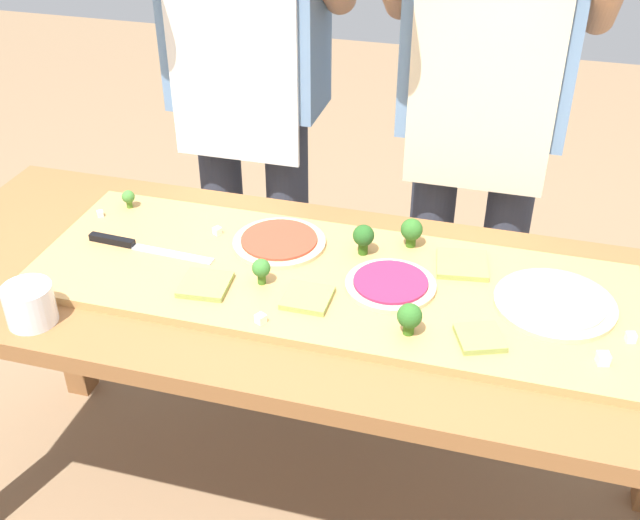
{
  "coord_description": "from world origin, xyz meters",
  "views": [
    {
      "loc": [
        0.37,
        -1.28,
        1.68
      ],
      "look_at": [
        0.02,
        -0.02,
        0.83
      ],
      "focal_mm": 43.35,
      "sensor_mm": 36.0,
      "label": 1
    }
  ],
  "objects_px": {
    "cheese_crumble_c": "(631,337)",
    "cheese_crumble_d": "(261,319)",
    "pizza_slice_far_left": "(462,264)",
    "flour_cup": "(30,306)",
    "pizza_whole_cheese_artichoke": "(555,303)",
    "pizza_slice_far_right": "(480,338)",
    "prep_table": "(313,324)",
    "broccoli_floret_center_right": "(363,237)",
    "broccoli_floret_front_mid": "(128,197)",
    "pizza_slice_near_right": "(205,285)",
    "broccoli_floret_back_left": "(409,317)",
    "pizza_slice_center": "(307,298)",
    "broccoli_floret_center_left": "(261,269)",
    "cook_right": "(484,94)",
    "cheese_crumble_b": "(100,214)",
    "cheese_crumble_e": "(217,231)",
    "pizza_whole_beet_magenta": "(391,284)",
    "broccoli_floret_front_left": "(412,231)",
    "chefs_knife": "(133,245)",
    "cheese_crumble_a": "(603,359)",
    "cook_left": "(247,70)",
    "pizza_whole_tomato_red": "(279,242)"
  },
  "relations": [
    {
      "from": "pizza_slice_far_left",
      "to": "cook_right",
      "type": "relative_size",
      "value": 0.06
    },
    {
      "from": "pizza_slice_far_right",
      "to": "prep_table",
      "type": "bearing_deg",
      "value": 162.91
    },
    {
      "from": "pizza_slice_near_right",
      "to": "cheese_crumble_e",
      "type": "relative_size",
      "value": 5.95
    },
    {
      "from": "pizza_slice_center",
      "to": "broccoli_floret_front_mid",
      "type": "distance_m",
      "value": 0.58
    },
    {
      "from": "pizza_whole_cheese_artichoke",
      "to": "cheese_crumble_b",
      "type": "relative_size",
      "value": 17.46
    },
    {
      "from": "pizza_slice_near_right",
      "to": "broccoli_floret_center_right",
      "type": "xyz_separation_m",
      "value": [
        0.28,
        0.21,
        0.04
      ]
    },
    {
      "from": "pizza_whole_cheese_artichoke",
      "to": "broccoli_floret_front_mid",
      "type": "bearing_deg",
      "value": 172.3
    },
    {
      "from": "pizza_slice_far_left",
      "to": "broccoli_floret_front_mid",
      "type": "height_order",
      "value": "broccoli_floret_front_mid"
    },
    {
      "from": "pizza_slice_near_right",
      "to": "pizza_whole_beet_magenta",
      "type": "bearing_deg",
      "value": 15.57
    },
    {
      "from": "broccoli_floret_center_right",
      "to": "cheese_crumble_c",
      "type": "bearing_deg",
      "value": -16.42
    },
    {
      "from": "broccoli_floret_back_left",
      "to": "flour_cup",
      "type": "relative_size",
      "value": 0.67
    },
    {
      "from": "chefs_knife",
      "to": "cheese_crumble_a",
      "type": "distance_m",
      "value": 1.01
    },
    {
      "from": "prep_table",
      "to": "pizza_slice_far_left",
      "type": "bearing_deg",
      "value": 24.03
    },
    {
      "from": "chefs_knife",
      "to": "cheese_crumble_d",
      "type": "xyz_separation_m",
      "value": [
        0.37,
        -0.18,
        0.0
      ]
    },
    {
      "from": "broccoli_floret_center_right",
      "to": "broccoli_floret_front_mid",
      "type": "bearing_deg",
      "value": 175.17
    },
    {
      "from": "prep_table",
      "to": "pizza_slice_center",
      "type": "distance_m",
      "value": 0.15
    },
    {
      "from": "pizza_slice_far_left",
      "to": "cheese_crumble_d",
      "type": "distance_m",
      "value": 0.46
    },
    {
      "from": "pizza_slice_far_right",
      "to": "cook_right",
      "type": "bearing_deg",
      "value": 97.04
    },
    {
      "from": "prep_table",
      "to": "cheese_crumble_b",
      "type": "xyz_separation_m",
      "value": [
        -0.56,
        0.12,
        0.13
      ]
    },
    {
      "from": "broccoli_floret_center_left",
      "to": "cheese_crumble_e",
      "type": "xyz_separation_m",
      "value": [
        -0.16,
        0.16,
        -0.03
      ]
    },
    {
      "from": "pizza_whole_cheese_artichoke",
      "to": "flour_cup",
      "type": "distance_m",
      "value": 1.04
    },
    {
      "from": "broccoli_floret_front_mid",
      "to": "broccoli_floret_back_left",
      "type": "bearing_deg",
      "value": -22.14
    },
    {
      "from": "broccoli_floret_center_right",
      "to": "cheese_crumble_e",
      "type": "xyz_separation_m",
      "value": [
        -0.34,
        -0.01,
        -0.03
      ]
    },
    {
      "from": "pizza_slice_near_right",
      "to": "cheese_crumble_b",
      "type": "xyz_separation_m",
      "value": [
        -0.36,
        0.21,
        0.0
      ]
    },
    {
      "from": "pizza_whole_cheese_artichoke",
      "to": "cook_left",
      "type": "bearing_deg",
      "value": 148.46
    },
    {
      "from": "cheese_crumble_c",
      "to": "cheese_crumble_d",
      "type": "relative_size",
      "value": 0.98
    },
    {
      "from": "pizza_slice_far_right",
      "to": "cheese_crumble_c",
      "type": "xyz_separation_m",
      "value": [
        0.27,
        0.07,
        0.0
      ]
    },
    {
      "from": "broccoli_floret_front_mid",
      "to": "cheese_crumble_b",
      "type": "distance_m",
      "value": 0.08
    },
    {
      "from": "pizza_slice_far_left",
      "to": "pizza_whole_tomato_red",
      "type": "bearing_deg",
      "value": -177.25
    },
    {
      "from": "pizza_whole_cheese_artichoke",
      "to": "pizza_whole_beet_magenta",
      "type": "bearing_deg",
      "value": -175.7
    },
    {
      "from": "pizza_whole_cheese_artichoke",
      "to": "broccoli_floret_center_right",
      "type": "xyz_separation_m",
      "value": [
        -0.41,
        0.09,
        0.04
      ]
    },
    {
      "from": "pizza_slice_far_right",
      "to": "pizza_slice_far_left",
      "type": "bearing_deg",
      "value": 104.35
    },
    {
      "from": "broccoli_floret_center_left",
      "to": "chefs_knife",
      "type": "bearing_deg",
      "value": 170.31
    },
    {
      "from": "flour_cup",
      "to": "prep_table",
      "type": "bearing_deg",
      "value": 27.82
    },
    {
      "from": "broccoli_floret_front_left",
      "to": "pizza_whole_cheese_artichoke",
      "type": "bearing_deg",
      "value": -24.7
    },
    {
      "from": "prep_table",
      "to": "cheese_crumble_a",
      "type": "height_order",
      "value": "cheese_crumble_a"
    },
    {
      "from": "broccoli_floret_center_left",
      "to": "cook_right",
      "type": "distance_m",
      "value": 0.73
    },
    {
      "from": "pizza_slice_far_left",
      "to": "flour_cup",
      "type": "distance_m",
      "value": 0.89
    },
    {
      "from": "pizza_slice_center",
      "to": "broccoli_floret_front_left",
      "type": "height_order",
      "value": "broccoli_floret_front_left"
    },
    {
      "from": "broccoli_floret_center_left",
      "to": "pizza_slice_center",
      "type": "bearing_deg",
      "value": -16.66
    },
    {
      "from": "pizza_whole_cheese_artichoke",
      "to": "pizza_slice_far_left",
      "type": "height_order",
      "value": "pizza_whole_cheese_artichoke"
    },
    {
      "from": "pizza_whole_beet_magenta",
      "to": "prep_table",
      "type": "bearing_deg",
      "value": -174.45
    },
    {
      "from": "cheese_crumble_c",
      "to": "cheese_crumble_d",
      "type": "distance_m",
      "value": 0.7
    },
    {
      "from": "pizza_whole_cheese_artichoke",
      "to": "broccoli_floret_front_mid",
      "type": "height_order",
      "value": "broccoli_floret_front_mid"
    },
    {
      "from": "pizza_whole_cheese_artichoke",
      "to": "pizza_slice_near_right",
      "type": "xyz_separation_m",
      "value": [
        -0.7,
        -0.13,
        -0.0
      ]
    },
    {
      "from": "pizza_slice_far_right",
      "to": "broccoli_floret_back_left",
      "type": "relative_size",
      "value": 1.27
    },
    {
      "from": "broccoli_floret_back_left",
      "to": "cook_left",
      "type": "height_order",
      "value": "cook_left"
    },
    {
      "from": "pizza_whole_beet_magenta",
      "to": "cook_left",
      "type": "xyz_separation_m",
      "value": [
        -0.5,
        0.53,
        0.23
      ]
    },
    {
      "from": "pizza_slice_center",
      "to": "pizza_slice_far_left",
      "type": "distance_m",
      "value": 0.35
    },
    {
      "from": "pizza_slice_center",
      "to": "broccoli_floret_center_left",
      "type": "distance_m",
      "value": 0.12
    }
  ]
}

